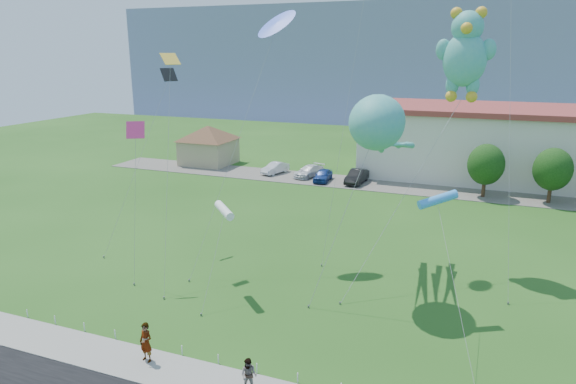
# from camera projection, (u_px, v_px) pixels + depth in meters

# --- Properties ---
(ground) EXTENTS (160.00, 160.00, 0.00)m
(ground) POSITION_uv_depth(u_px,v_px,m) (249.00, 353.00, 25.08)
(ground) COLOR #204D15
(ground) RESTS_ON ground
(parking_strip) EXTENTS (70.00, 6.00, 0.06)m
(parking_strip) POSITION_uv_depth(u_px,v_px,m) (386.00, 186.00, 56.51)
(parking_strip) COLOR #59544C
(parking_strip) RESTS_ON ground
(hill_ridge) EXTENTS (160.00, 50.00, 25.00)m
(hill_ridge) POSITION_uv_depth(u_px,v_px,m) (453.00, 59.00, 129.59)
(hill_ridge) COLOR slate
(hill_ridge) RESTS_ON ground
(pavilion) EXTENTS (9.20, 9.20, 5.00)m
(pavilion) POSITION_uv_depth(u_px,v_px,m) (208.00, 141.00, 66.85)
(pavilion) COLOR tan
(pavilion) RESTS_ON ground
(rope_fence) EXTENTS (26.05, 0.05, 0.50)m
(rope_fence) POSITION_uv_depth(u_px,v_px,m) (237.00, 363.00, 23.84)
(rope_fence) COLOR white
(rope_fence) RESTS_ON ground
(tree_near) EXTENTS (3.60, 3.60, 5.47)m
(tree_near) POSITION_uv_depth(u_px,v_px,m) (486.00, 165.00, 51.22)
(tree_near) COLOR #3F2B19
(tree_near) RESTS_ON ground
(tree_mid) EXTENTS (3.60, 3.60, 5.47)m
(tree_mid) POSITION_uv_depth(u_px,v_px,m) (553.00, 169.00, 49.11)
(tree_mid) COLOR #3F2B19
(tree_mid) RESTS_ON ground
(pedestrian_left) EXTENTS (0.78, 0.57, 1.95)m
(pedestrian_left) POSITION_uv_depth(u_px,v_px,m) (146.00, 342.00, 24.08)
(pedestrian_left) COLOR gray
(pedestrian_left) RESTS_ON sidewalk
(pedestrian_right) EXTENTS (0.80, 0.65, 1.55)m
(pedestrian_right) POSITION_uv_depth(u_px,v_px,m) (249.00, 375.00, 21.94)
(pedestrian_right) COLOR gray
(pedestrian_right) RESTS_ON sidewalk
(parked_car_silver) EXTENTS (2.49, 4.21, 1.31)m
(parked_car_silver) POSITION_uv_depth(u_px,v_px,m) (275.00, 168.00, 61.89)
(parked_car_silver) COLOR silver
(parked_car_silver) RESTS_ON parking_strip
(parked_car_white) EXTENTS (3.09, 4.87, 1.31)m
(parked_car_white) POSITION_uv_depth(u_px,v_px,m) (309.00, 171.00, 60.28)
(parked_car_white) COLOR silver
(parked_car_white) RESTS_ON parking_strip
(parked_car_blue) EXTENTS (1.80, 4.04, 1.35)m
(parked_car_blue) POSITION_uv_depth(u_px,v_px,m) (323.00, 175.00, 58.20)
(parked_car_blue) COLOR navy
(parked_car_blue) RESTS_ON parking_strip
(parked_car_black) EXTENTS (1.86, 4.66, 1.51)m
(parked_car_black) POSITION_uv_depth(u_px,v_px,m) (357.00, 176.00, 57.29)
(parked_car_black) COLOR black
(parked_car_black) RESTS_ON parking_strip
(octopus_kite) EXTENTS (4.40, 9.94, 11.97)m
(octopus_kite) POSITION_uv_depth(u_px,v_px,m) (380.00, 131.00, 30.09)
(octopus_kite) COLOR teal
(octopus_kite) RESTS_ON ground
(teddy_bear_kite) EXTENTS (7.15, 10.89, 17.01)m
(teddy_bear_kite) POSITION_uv_depth(u_px,v_px,m) (465.00, 53.00, 33.02)
(teddy_bear_kite) COLOR teal
(teddy_bear_kite) RESTS_ON ground
(small_kite_white) EXTENTS (0.50, 4.48, 5.64)m
(small_kite_white) POSITION_uv_depth(u_px,v_px,m) (224.00, 211.00, 30.28)
(small_kite_white) COLOR white
(small_kite_white) RESTS_ON ground
(small_kite_blue) EXTENTS (3.89, 8.53, 16.78)m
(small_kite_blue) POSITION_uv_depth(u_px,v_px,m) (275.00, 29.00, 34.61)
(small_kite_blue) COLOR blue
(small_kite_blue) RESTS_ON ground
(small_kite_black) EXTENTS (3.33, 6.27, 13.08)m
(small_kite_black) POSITION_uv_depth(u_px,v_px,m) (161.00, 96.00, 37.34)
(small_kite_black) COLOR black
(small_kite_black) RESTS_ON ground
(small_kite_pink) EXTENTS (1.29, 2.29, 10.07)m
(small_kite_pink) POSITION_uv_depth(u_px,v_px,m) (135.00, 146.00, 31.46)
(small_kite_pink) COLOR #D02E6F
(small_kite_pink) RESTS_ON ground
(small_kite_yellow) EXTENTS (3.49, 6.97, 14.24)m
(small_kite_yellow) POSITION_uv_depth(u_px,v_px,m) (169.00, 87.00, 33.19)
(small_kite_yellow) COLOR gold
(small_kite_yellow) RESTS_ON ground
(small_kite_cyan) EXTENTS (3.04, 7.82, 6.98)m
(small_kite_cyan) POSITION_uv_depth(u_px,v_px,m) (438.00, 201.00, 27.64)
(small_kite_cyan) COLOR #3596EE
(small_kite_cyan) RESTS_ON ground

